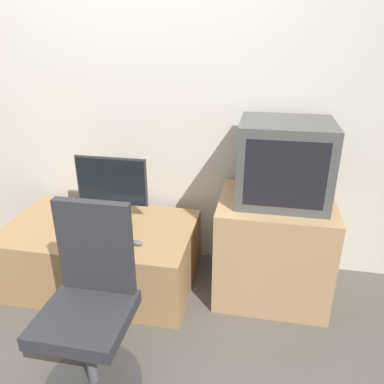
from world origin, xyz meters
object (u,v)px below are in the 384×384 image
main_monitor (112,187)px  mouse (137,243)px  crt_tv (284,162)px  keyboard (100,238)px  office_chair (91,313)px

main_monitor → mouse: main_monitor is taller
main_monitor → crt_tv: (1.15, -0.01, 0.26)m
mouse → crt_tv: crt_tv is taller
main_monitor → mouse: 0.50m
main_monitor → keyboard: size_ratio=1.39×
crt_tv → main_monitor: bearing=179.4°
main_monitor → mouse: bearing=-49.9°
keyboard → office_chair: 0.66m
main_monitor → keyboard: main_monitor is taller
office_chair → main_monitor: bearing=104.8°
mouse → office_chair: office_chair is taller
mouse → crt_tv: size_ratio=0.12×
crt_tv → keyboard: bearing=-164.7°
keyboard → office_chair: size_ratio=0.38×
mouse → crt_tv: bearing=21.0°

